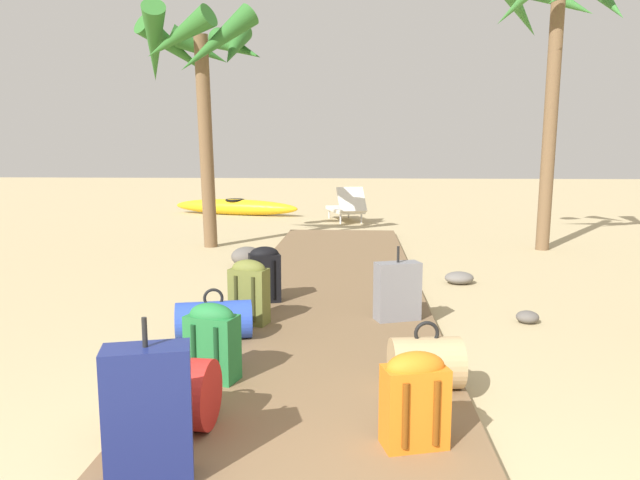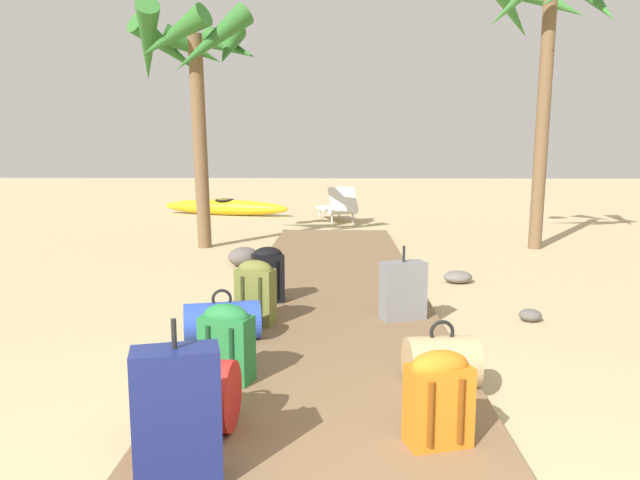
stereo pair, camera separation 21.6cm
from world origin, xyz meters
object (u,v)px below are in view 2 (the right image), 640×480
at_px(backpack_green, 227,341).
at_px(suitcase_navy, 177,416).
at_px(kayak, 225,207).
at_px(palm_tree_far_left, 193,58).
at_px(palm_tree_far_right, 549,20).
at_px(suitcase_grey, 403,290).
at_px(backpack_olive, 255,291).
at_px(duffel_bag_tan, 441,361).
at_px(duffel_bag_blue, 222,321).
at_px(duffel_bag_red, 191,394).
at_px(backpack_orange, 439,396).
at_px(backpack_black, 268,273).
at_px(lounge_chair, 338,207).

relative_size(backpack_green, suitcase_navy, 0.67).
bearing_deg(kayak, palm_tree_far_left, -83.89).
xyz_separation_m(palm_tree_far_right, kayak, (-6.15, 5.08, -3.42)).
height_order(backpack_green, palm_tree_far_right, palm_tree_far_right).
distance_m(suitcase_navy, suitcase_grey, 3.04).
distance_m(backpack_olive, kayak, 9.97).
bearing_deg(backpack_green, palm_tree_far_right, 56.09).
bearing_deg(backpack_green, duffel_bag_tan, -2.04).
distance_m(duffel_bag_blue, backpack_green, 0.89).
bearing_deg(suitcase_grey, duffel_bag_red, -122.36).
distance_m(suitcase_navy, backpack_orange, 1.32).
height_order(suitcase_navy, backpack_black, suitcase_navy).
relative_size(duffel_bag_tan, backpack_olive, 0.85).
relative_size(backpack_green, palm_tree_far_left, 0.14).
xyz_separation_m(backpack_orange, palm_tree_far_right, (2.75, 6.78, 3.28)).
xyz_separation_m(backpack_orange, palm_tree_far_left, (-2.84, 6.64, 2.71)).
relative_size(backpack_olive, palm_tree_far_left, 0.15).
bearing_deg(palm_tree_far_right, lounge_chair, 130.92).
xyz_separation_m(backpack_olive, palm_tree_far_right, (4.00, 4.65, 3.24)).
bearing_deg(lounge_chair, duffel_bag_tan, -85.95).
height_order(backpack_orange, backpack_black, backpack_black).
bearing_deg(palm_tree_far_right, duffel_bag_red, -121.53).
bearing_deg(lounge_chair, palm_tree_far_right, -49.08).
height_order(duffel_bag_blue, palm_tree_far_right, palm_tree_far_right).
height_order(palm_tree_far_right, lounge_chair, palm_tree_far_right).
height_order(backpack_black, palm_tree_far_left, palm_tree_far_left).
distance_m(duffel_bag_tan, suitcase_navy, 1.83).
xyz_separation_m(duffel_bag_blue, palm_tree_far_right, (4.21, 5.10, 3.38)).
bearing_deg(suitcase_navy, lounge_chair, 86.33).
bearing_deg(duffel_bag_tan, backpack_olive, 135.82).
bearing_deg(suitcase_navy, palm_tree_far_right, 60.89).
bearing_deg(suitcase_grey, palm_tree_far_left, 124.05).
xyz_separation_m(suitcase_grey, backpack_black, (-1.30, 0.58, 0.03)).
bearing_deg(kayak, duffel_bag_tan, -72.29).
relative_size(backpack_orange, palm_tree_far_right, 0.11).
bearing_deg(suitcase_grey, palm_tree_far_right, 58.89).
bearing_deg(backpack_orange, backpack_black, 112.95).
xyz_separation_m(duffel_bag_blue, duffel_bag_red, (0.13, -1.54, 0.04)).
distance_m(suitcase_navy, palm_tree_far_left, 7.69).
bearing_deg(lounge_chair, backpack_orange, -87.03).
distance_m(backpack_green, palm_tree_far_right, 7.89).
distance_m(backpack_black, palm_tree_far_left, 4.85).
bearing_deg(palm_tree_far_right, duffel_bag_tan, -113.40).
height_order(backpack_green, duffel_bag_red, backpack_green).
height_order(duffel_bag_tan, palm_tree_far_right, palm_tree_far_right).
xyz_separation_m(suitcase_grey, kayak, (-3.47, 9.53, -0.14)).
xyz_separation_m(backpack_black, kayak, (-2.16, 8.94, -0.18)).
height_order(duffel_bag_tan, lounge_chair, lounge_chair).
bearing_deg(duffel_bag_tan, palm_tree_far_left, 116.96).
bearing_deg(duffel_bag_blue, duffel_bag_red, -85.16).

